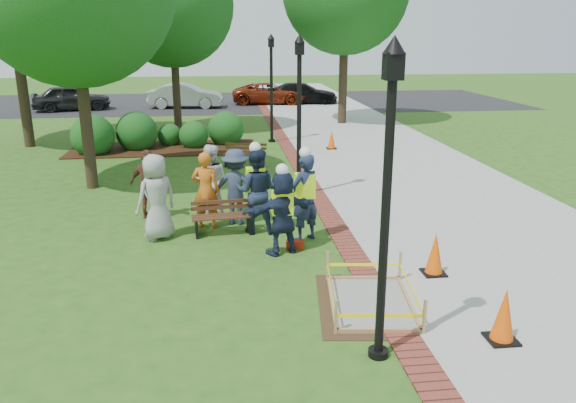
{
  "coord_description": "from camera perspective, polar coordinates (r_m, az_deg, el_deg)",
  "views": [
    {
      "loc": [
        -0.8,
        -9.61,
        4.28
      ],
      "look_at": [
        0.5,
        1.2,
        1.0
      ],
      "focal_mm": 35.0,
      "sensor_mm": 36.0,
      "label": 1
    }
  ],
  "objects": [
    {
      "name": "ground",
      "position": [
        10.54,
        -1.94,
        -7.18
      ],
      "size": [
        100.0,
        100.0,
        0.0
      ],
      "primitive_type": "plane",
      "color": "#285116",
      "rests_on": "ground"
    },
    {
      "name": "sidewalk",
      "position": [
        20.88,
        9.46,
        4.74
      ],
      "size": [
        6.0,
        60.0,
        0.02
      ],
      "primitive_type": "cube",
      "color": "#9E9E99",
      "rests_on": "ground"
    },
    {
      "name": "brick_edging",
      "position": [
        20.22,
        0.55,
        4.59
      ],
      "size": [
        0.5,
        60.0,
        0.03
      ],
      "primitive_type": "cube",
      "color": "maroon",
      "rests_on": "ground"
    },
    {
      "name": "mulch_bed",
      "position": [
        22.13,
        -12.48,
        5.27
      ],
      "size": [
        7.0,
        3.0,
        0.05
      ],
      "primitive_type": "cube",
      "color": "#381E0F",
      "rests_on": "ground"
    },
    {
      "name": "parking_lot",
      "position": [
        36.86,
        -5.64,
        10.03
      ],
      "size": [
        36.0,
        12.0,
        0.01
      ],
      "primitive_type": "cube",
      "color": "black",
      "rests_on": "ground"
    },
    {
      "name": "wet_concrete_pad",
      "position": [
        9.36,
        8.43,
        -9.02
      ],
      "size": [
        1.97,
        2.49,
        0.55
      ],
      "color": "#47331E",
      "rests_on": "ground"
    },
    {
      "name": "bench_near",
      "position": [
        12.47,
        -6.63,
        -2.28
      ],
      "size": [
        1.38,
        0.58,
        0.73
      ],
      "color": "brown",
      "rests_on": "ground"
    },
    {
      "name": "bench_far",
      "position": [
        18.76,
        -4.41,
        4.29
      ],
      "size": [
        1.47,
        0.81,
        0.76
      ],
      "color": "brown",
      "rests_on": "ground"
    },
    {
      "name": "cone_front",
      "position": [
        8.72,
        21.09,
        -10.84
      ],
      "size": [
        0.42,
        0.42,
        0.84
      ],
      "color": "black",
      "rests_on": "ground"
    },
    {
      "name": "cone_back",
      "position": [
        10.63,
        14.69,
        -5.26
      ],
      "size": [
        0.41,
        0.41,
        0.81
      ],
      "color": "black",
      "rests_on": "ground"
    },
    {
      "name": "cone_far",
      "position": [
        21.6,
        4.44,
        6.24
      ],
      "size": [
        0.37,
        0.37,
        0.73
      ],
      "color": "black",
      "rests_on": "ground"
    },
    {
      "name": "toolbox",
      "position": [
        11.61,
        0.74,
        -4.38
      ],
      "size": [
        0.39,
        0.27,
        0.18
      ],
      "primitive_type": "cube",
      "rotation": [
        0.0,
        0.0,
        -0.21
      ],
      "color": "#97200B",
      "rests_on": "ground"
    },
    {
      "name": "lamp_near",
      "position": [
        7.14,
        10.04,
        1.93
      ],
      "size": [
        0.28,
        0.28,
        4.26
      ],
      "color": "black",
      "rests_on": "ground"
    },
    {
      "name": "lamp_mid",
      "position": [
        14.86,
        1.14,
        9.81
      ],
      "size": [
        0.28,
        0.28,
        4.26
      ],
      "color": "black",
      "rests_on": "ground"
    },
    {
      "name": "lamp_far",
      "position": [
        22.77,
        -1.7,
        12.23
      ],
      "size": [
        0.28,
        0.28,
        4.26
      ],
      "color": "black",
      "rests_on": "ground"
    },
    {
      "name": "tree_back",
      "position": [
        25.65,
        -11.76,
        18.99
      ],
      "size": [
        5.26,
        5.26,
        8.07
      ],
      "color": "#3D2D1E",
      "rests_on": "ground"
    },
    {
      "name": "shrub_a",
      "position": [
        21.89,
        -19.05,
        4.57
      ],
      "size": [
        1.57,
        1.57,
        1.57
      ],
      "primitive_type": "sphere",
      "color": "#144815",
      "rests_on": "ground"
    },
    {
      "name": "shrub_b",
      "position": [
        22.34,
        -14.98,
        5.15
      ],
      "size": [
        1.56,
        1.56,
        1.56
      ],
      "primitive_type": "sphere",
      "color": "#144815",
      "rests_on": "ground"
    },
    {
      "name": "shrub_c",
      "position": [
        22.21,
        -9.51,
        5.43
      ],
      "size": [
        1.12,
        1.12,
        1.12
      ],
      "primitive_type": "sphere",
      "color": "#144815",
      "rests_on": "ground"
    },
    {
      "name": "shrub_d",
      "position": [
        22.74,
        -6.28,
        5.82
      ],
      "size": [
        1.42,
        1.42,
        1.42
      ],
      "primitive_type": "sphere",
      "color": "#144815",
      "rests_on": "ground"
    },
    {
      "name": "shrub_e",
      "position": [
        22.86,
        -11.87,
        5.62
      ],
      "size": [
        0.94,
        0.94,
        0.94
      ],
      "primitive_type": "sphere",
      "color": "#144815",
      "rests_on": "ground"
    },
    {
      "name": "casual_person_a",
      "position": [
        12.25,
        -13.23,
        0.44
      ],
      "size": [
        0.71,
        0.66,
        1.86
      ],
      "color": "#9C9C9C",
      "rests_on": "ground"
    },
    {
      "name": "casual_person_b",
      "position": [
        12.77,
        -8.35,
        1.13
      ],
      "size": [
        0.63,
        0.48,
        1.76
      ],
      "color": "#C65E17",
      "rests_on": "ground"
    },
    {
      "name": "casual_person_c",
      "position": [
        13.48,
        -7.92,
        2.03
      ],
      "size": [
        0.6,
        0.42,
        1.77
      ],
      "color": "silver",
      "rests_on": "ground"
    },
    {
      "name": "casual_person_d",
      "position": [
        13.69,
        -13.94,
        1.69
      ],
      "size": [
        0.62,
        0.52,
        1.66
      ],
      "color": "brown",
      "rests_on": "ground"
    },
    {
      "name": "casual_person_e",
      "position": [
        12.94,
        -5.31,
        1.48
      ],
      "size": [
        0.64,
        0.49,
        1.76
      ],
      "color": "#2E3851",
      "rests_on": "ground"
    },
    {
      "name": "hivis_worker_a",
      "position": [
        11.11,
        -0.59,
        -0.83
      ],
      "size": [
        0.63,
        0.52,
        1.85
      ],
      "color": "#1C2149",
      "rests_on": "ground"
    },
    {
      "name": "hivis_worker_b",
      "position": [
        11.81,
        1.72,
        0.65
      ],
      "size": [
        0.72,
        0.65,
        2.04
      ],
      "color": "#1B2E46",
      "rests_on": "ground"
    },
    {
      "name": "hivis_worker_c",
      "position": [
        12.32,
        -3.3,
        1.32
      ],
      "size": [
        0.65,
        0.47,
        2.04
      ],
      "color": "#161F3A",
      "rests_on": "ground"
    },
    {
      "name": "parked_car_a",
      "position": [
        34.92,
        -21.03,
        8.63
      ],
      "size": [
        3.23,
        5.21,
        1.58
      ],
      "primitive_type": "imported",
      "rotation": [
        0.0,
        0.0,
        1.82
      ],
      "color": "black",
      "rests_on": "ground"
    },
    {
      "name": "parked_car_b",
      "position": [
        34.33,
        -10.31,
        9.34
      ],
      "size": [
        2.5,
        4.93,
        1.55
      ],
      "primitive_type": "imported",
      "rotation": [
        0.0,
        0.0,
        1.48
      ],
      "color": "#ADAEB2",
      "rests_on": "ground"
    },
    {
      "name": "parked_car_c",
      "position": [
        35.77,
        -1.85,
        9.89
      ],
      "size": [
        2.24,
        4.47,
        1.41
      ],
      "primitive_type": "imported",
      "rotation": [
        0.0,
        0.0,
        1.49
      ],
      "color": "maroon",
      "rests_on": "ground"
    },
    {
      "name": "parked_car_d",
      "position": [
        35.96,
        1.45,
        9.92
      ],
      "size": [
        2.42,
        4.5,
        1.4
      ],
      "primitive_type": "imported",
      "rotation": [
        0.0,
        0.0,
        1.44
      ],
      "color": "black",
      "rests_on": "ground"
    }
  ]
}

